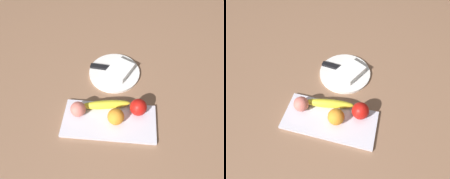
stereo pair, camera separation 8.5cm
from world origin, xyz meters
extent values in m
plane|color=#8A6349|center=(0.00, 0.00, 0.00)|extent=(2.40, 2.40, 0.00)
cube|color=silver|center=(-0.03, 0.02, 0.01)|extent=(0.36, 0.16, 0.01)
sphere|color=red|center=(0.08, 0.07, 0.05)|extent=(0.07, 0.07, 0.07)
ellipsoid|color=yellow|center=(-0.05, 0.08, 0.03)|extent=(0.20, 0.07, 0.04)
sphere|color=orange|center=(0.00, 0.02, 0.05)|extent=(0.06, 0.06, 0.06)
sphere|color=#DB7165|center=(-0.15, 0.04, 0.04)|extent=(0.06, 0.06, 0.06)
cylinder|color=white|center=(-0.03, 0.27, 0.01)|extent=(0.23, 0.23, 0.01)
cube|color=white|center=(0.00, 0.27, 0.03)|extent=(0.14, 0.14, 0.03)
cube|color=silver|center=(-0.04, 0.29, 0.01)|extent=(0.15, 0.03, 0.00)
cube|color=black|center=(-0.09, 0.29, 0.02)|extent=(0.09, 0.03, 0.01)
camera|label=1|loc=(0.02, -0.35, 0.73)|focal=32.74mm
camera|label=2|loc=(0.10, -0.34, 0.73)|focal=32.74mm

